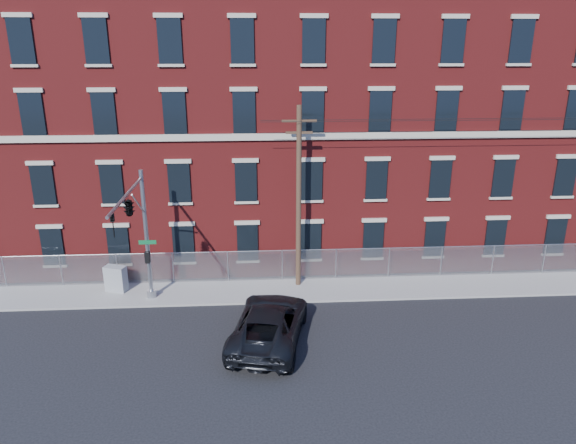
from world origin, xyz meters
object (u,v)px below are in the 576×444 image
(utility_pole_near, at_px, (299,196))
(pickup_truck, at_px, (269,323))
(traffic_signal_mast, at_px, (134,217))
(utility_cabinet, at_px, (116,279))

(utility_pole_near, bearing_deg, pickup_truck, -107.39)
(traffic_signal_mast, relative_size, utility_pole_near, 0.70)
(pickup_truck, relative_size, utility_cabinet, 4.49)
(traffic_signal_mast, distance_m, pickup_truck, 8.00)
(utility_pole_near, relative_size, utility_cabinet, 6.95)
(traffic_signal_mast, bearing_deg, pickup_truck, -20.35)
(traffic_signal_mast, height_order, pickup_truck, traffic_signal_mast)
(utility_pole_near, xyz_separation_m, utility_cabinet, (-10.07, -0.21, -4.50))
(utility_pole_near, height_order, utility_cabinet, utility_pole_near)
(utility_cabinet, bearing_deg, utility_pole_near, 19.21)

